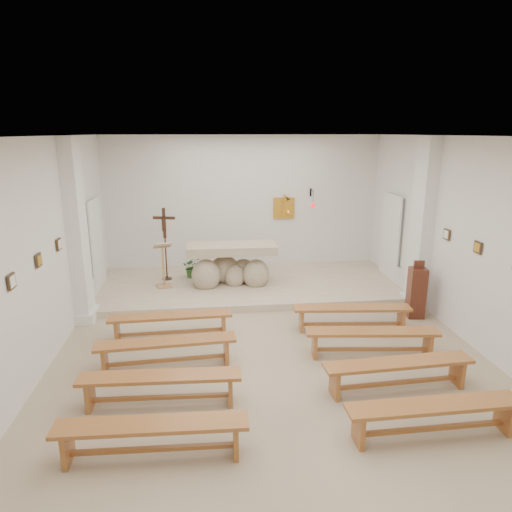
{
  "coord_description": "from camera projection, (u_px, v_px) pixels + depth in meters",
  "views": [
    {
      "loc": [
        -0.99,
        -6.63,
        3.56
      ],
      "look_at": [
        -0.06,
        1.6,
        1.3
      ],
      "focal_mm": 32.0,
      "sensor_mm": 36.0,
      "label": 1
    }
  ],
  "objects": [
    {
      "name": "ground",
      "position": [
        271.0,
        359.0,
        7.4
      ],
      "size": [
        7.0,
        10.0,
        0.0
      ],
      "primitive_type": "cube",
      "color": "#C8B691",
      "rests_on": "ground"
    },
    {
      "name": "wall_left",
      "position": [
        32.0,
        262.0,
        6.56
      ],
      "size": [
        0.02,
        10.0,
        3.5
      ],
      "primitive_type": "cube",
      "color": "silver",
      "rests_on": "ground"
    },
    {
      "name": "wall_right",
      "position": [
        486.0,
        249.0,
        7.32
      ],
      "size": [
        0.02,
        10.0,
        3.5
      ],
      "primitive_type": "cube",
      "color": "silver",
      "rests_on": "ground"
    },
    {
      "name": "wall_back",
      "position": [
        243.0,
        205.0,
        11.72
      ],
      "size": [
        7.0,
        0.02,
        3.5
      ],
      "primitive_type": "cube",
      "color": "silver",
      "rests_on": "ground"
    },
    {
      "name": "ceiling",
      "position": [
        273.0,
        137.0,
        6.48
      ],
      "size": [
        7.0,
        10.0,
        0.02
      ],
      "primitive_type": "cube",
      "color": "silver",
      "rests_on": "wall_back"
    },
    {
      "name": "sanctuary_platform",
      "position": [
        249.0,
        285.0,
        10.74
      ],
      "size": [
        6.98,
        3.0,
        0.15
      ],
      "primitive_type": "cube",
      "color": "beige",
      "rests_on": "ground"
    },
    {
      "name": "pilaster_left",
      "position": [
        77.0,
        232.0,
        8.49
      ],
      "size": [
        0.26,
        0.55,
        3.5
      ],
      "primitive_type": "cube",
      "color": "white",
      "rests_on": "ground"
    },
    {
      "name": "pilaster_right",
      "position": [
        422.0,
        225.0,
        9.22
      ],
      "size": [
        0.26,
        0.55,
        3.5
      ],
      "primitive_type": "cube",
      "color": "white",
      "rests_on": "ground"
    },
    {
      "name": "gold_wall_relief",
      "position": [
        284.0,
        208.0,
        11.84
      ],
      "size": [
        0.55,
        0.04,
        0.55
      ],
      "primitive_type": "cube",
      "color": "gold",
      "rests_on": "wall_back"
    },
    {
      "name": "sanctuary_lamp",
      "position": [
        313.0,
        203.0,
        11.63
      ],
      "size": [
        0.11,
        0.36,
        0.44
      ],
      "color": "black",
      "rests_on": "wall_back"
    },
    {
      "name": "station_frame_left_front",
      "position": [
        11.0,
        281.0,
        5.8
      ],
      "size": [
        0.03,
        0.2,
        0.2
      ],
      "primitive_type": "cube",
      "color": "#3D2C1B",
      "rests_on": "wall_left"
    },
    {
      "name": "station_frame_left_mid",
      "position": [
        38.0,
        260.0,
        6.76
      ],
      "size": [
        0.03,
        0.2,
        0.2
      ],
      "primitive_type": "cube",
      "color": "#3D2C1B",
      "rests_on": "wall_left"
    },
    {
      "name": "station_frame_left_rear",
      "position": [
        59.0,
        244.0,
        7.72
      ],
      "size": [
        0.03,
        0.2,
        0.2
      ],
      "primitive_type": "cube",
      "color": "#3D2C1B",
      "rests_on": "wall_left"
    },
    {
      "name": "station_frame_right_mid",
      "position": [
        478.0,
        247.0,
        7.52
      ],
      "size": [
        0.03,
        0.2,
        0.2
      ],
      "primitive_type": "cube",
      "color": "#3D2C1B",
      "rests_on": "wall_right"
    },
    {
      "name": "station_frame_right_rear",
      "position": [
        447.0,
        234.0,
        8.48
      ],
      "size": [
        0.03,
        0.2,
        0.2
      ],
      "primitive_type": "cube",
      "color": "#3D2C1B",
      "rests_on": "wall_right"
    },
    {
      "name": "radiator_left",
      "position": [
        90.0,
        295.0,
        9.54
      ],
      "size": [
        0.1,
        0.85,
        0.52
      ],
      "primitive_type": "cube",
      "color": "silver",
      "rests_on": "ground"
    },
    {
      "name": "radiator_right",
      "position": [
        404.0,
        283.0,
        10.29
      ],
      "size": [
        0.1,
        0.85,
        0.52
      ],
      "primitive_type": "cube",
      "color": "silver",
      "rests_on": "ground"
    },
    {
      "name": "altar",
      "position": [
        231.0,
        267.0,
        10.48
      ],
      "size": [
        2.03,
        0.92,
        1.04
      ],
      "rotation": [
        0.0,
        0.0,
        -0.02
      ],
      "color": "#BCA98F",
      "rests_on": "sanctuary_platform"
    },
    {
      "name": "lectern",
      "position": [
        163.0,
        265.0,
        10.26
      ],
      "size": [
        0.44,
        0.4,
        1.06
      ],
      "rotation": [
        0.0,
        0.0,
        0.27
      ],
      "color": "tan",
      "rests_on": "sanctuary_platform"
    },
    {
      "name": "crucifix_stand",
      "position": [
        165.0,
        239.0,
        10.66
      ],
      "size": [
        0.52,
        0.23,
        1.72
      ],
      "rotation": [
        0.0,
        0.0,
        -0.22
      ],
      "color": "#3C2313",
      "rests_on": "sanctuary_platform"
    },
    {
      "name": "potted_plant",
      "position": [
        192.0,
        267.0,
        11.06
      ],
      "size": [
        0.49,
        0.44,
        0.49
      ],
      "primitive_type": "imported",
      "rotation": [
        0.0,
        0.0,
        0.13
      ],
      "color": "#306227",
      "rests_on": "sanctuary_platform"
    },
    {
      "name": "donation_pedestal",
      "position": [
        416.0,
        292.0,
        8.96
      ],
      "size": [
        0.35,
        0.35,
        1.16
      ],
      "rotation": [
        0.0,
        0.0,
        -0.13
      ],
      "color": "#572519",
      "rests_on": "ground"
    },
    {
      "name": "bench_left_front",
      "position": [
        171.0,
        321.0,
        8.05
      ],
      "size": [
        2.16,
        0.42,
        0.45
      ],
      "rotation": [
        0.0,
        0.0,
        0.04
      ],
      "color": "#A25C2F",
      "rests_on": "ground"
    },
    {
      "name": "bench_right_front",
      "position": [
        352.0,
        313.0,
        8.41
      ],
      "size": [
        2.17,
        0.54,
        0.45
      ],
      "rotation": [
        0.0,
        0.0,
        -0.09
      ],
      "color": "#A25C2F",
      "rests_on": "ground"
    },
    {
      "name": "bench_left_second",
      "position": [
        166.0,
        347.0,
        7.05
      ],
      "size": [
        2.17,
        0.48,
        0.45
      ],
      "rotation": [
        0.0,
        0.0,
        0.06
      ],
      "color": "#A25C2F",
      "rests_on": "ground"
    },
    {
      "name": "bench_right_second",
      "position": [
        372.0,
        337.0,
        7.41
      ],
      "size": [
        2.18,
        0.57,
        0.45
      ],
      "rotation": [
        0.0,
        0.0,
        -0.11
      ],
      "color": "#A25C2F",
      "rests_on": "ground"
    },
    {
      "name": "bench_left_third",
      "position": [
        160.0,
        383.0,
        6.06
      ],
      "size": [
        2.16,
        0.43,
        0.45
      ],
      "rotation": [
        0.0,
        0.0,
        -0.04
      ],
      "color": "#A25C2F",
      "rests_on": "ground"
    },
    {
      "name": "bench_right_third",
      "position": [
        398.0,
        369.0,
        6.42
      ],
      "size": [
        2.17,
        0.46,
        0.45
      ],
      "rotation": [
        0.0,
        0.0,
        0.06
      ],
      "color": "#A25C2F",
      "rests_on": "ground"
    },
    {
      "name": "bench_left_fourth",
      "position": [
        152.0,
        432.0,
        5.06
      ],
      "size": [
        2.16,
        0.41,
        0.45
      ],
      "rotation": [
        0.0,
        0.0,
        -0.03
      ],
      "color": "#A25C2F",
      "rests_on": "ground"
    },
    {
      "name": "bench_right_fourth",
      "position": [
        434.0,
        412.0,
        5.42
      ],
      "size": [
        2.16,
        0.39,
        0.45
      ],
      "rotation": [
        0.0,
        0.0,
        0.02
      ],
      "color": "#A25C2F",
      "rests_on": "ground"
    }
  ]
}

